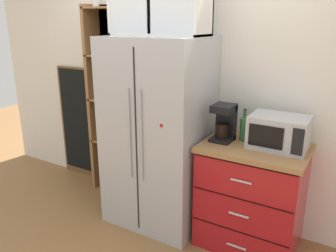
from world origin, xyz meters
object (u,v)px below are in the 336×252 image
at_px(mug_sage, 253,143).
at_px(chalkboard_menu, 80,123).
at_px(bottle_green, 244,127).
at_px(microwave, 279,132).
at_px(bottle_clear, 254,135).
at_px(refrigerator, 159,133).
at_px(coffee_maker, 224,122).

xyz_separation_m(mug_sage, chalkboard_menu, (-2.23, 0.35, -0.27)).
bearing_deg(mug_sage, chalkboard_menu, 171.19).
distance_m(mug_sage, bottle_green, 0.21).
xyz_separation_m(microwave, bottle_green, (-0.29, 0.03, -0.01)).
bearing_deg(bottle_clear, refrigerator, -179.67).
xyz_separation_m(mug_sage, bottle_green, (-0.13, 0.15, 0.07)).
relative_size(bottle_green, bottle_clear, 1.07).
xyz_separation_m(refrigerator, chalkboard_menu, (-1.34, 0.33, -0.19)).
distance_m(refrigerator, coffee_maker, 0.64).
distance_m(refrigerator, bottle_clear, 0.90).
relative_size(mug_sage, bottle_clear, 0.42).
bearing_deg(coffee_maker, bottle_clear, -11.29).
xyz_separation_m(refrigerator, microwave, (1.05, 0.10, 0.16)).
relative_size(bottle_green, chalkboard_menu, 0.20).
bearing_deg(bottle_green, coffee_maker, -153.87).
distance_m(microwave, coffee_maker, 0.44).
bearing_deg(mug_sage, bottle_green, 130.25).
bearing_deg(mug_sage, bottle_clear, 94.41).
distance_m(bottle_clear, chalkboard_menu, 2.27).
xyz_separation_m(coffee_maker, bottle_clear, (0.28, -0.05, -0.05)).
relative_size(microwave, bottle_green, 1.62).
bearing_deg(bottle_green, chalkboard_menu, 174.76).
height_order(mug_sage, bottle_green, bottle_green).
bearing_deg(microwave, coffee_maker, -174.52).
distance_m(microwave, bottle_clear, 0.19).
bearing_deg(chalkboard_menu, refrigerator, -13.65).
bearing_deg(bottle_clear, microwave, 30.72).
distance_m(coffee_maker, bottle_green, 0.17).
height_order(bottle_clear, chalkboard_menu, chalkboard_menu).
height_order(refrigerator, coffee_maker, refrigerator).
bearing_deg(chalkboard_menu, bottle_clear, -8.18).
bearing_deg(refrigerator, bottle_clear, 0.33).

